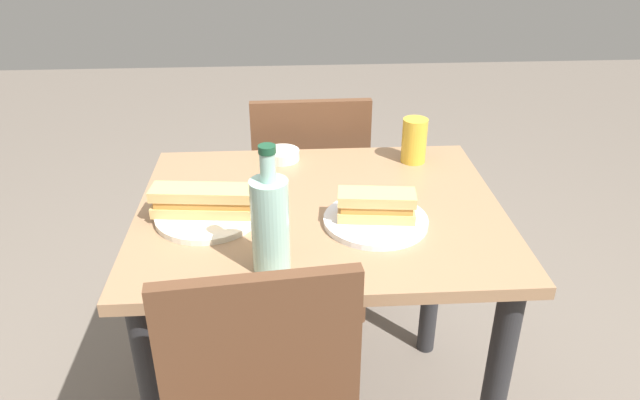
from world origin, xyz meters
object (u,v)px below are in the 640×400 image
(knife_far, at_px, (207,201))
(olive_bowl, at_px, (282,155))
(water_bottle, at_px, (270,223))
(baguette_sandwich_far, at_px, (206,201))
(plate_near, at_px, (376,221))
(knife_near, at_px, (370,206))
(plate_far, at_px, (207,216))
(baguette_sandwich_near, at_px, (376,205))
(beer_glass, at_px, (414,140))
(chair_far, at_px, (311,192))
(dining_table, at_px, (320,255))

(knife_far, height_order, olive_bowl, olive_bowl)
(water_bottle, distance_m, olive_bowl, 0.56)
(baguette_sandwich_far, bearing_deg, plate_near, -6.75)
(knife_near, xyz_separation_m, plate_far, (-0.40, -0.01, -0.01))
(baguette_sandwich_near, relative_size, beer_glass, 1.46)
(plate_far, relative_size, baguette_sandwich_far, 0.95)
(plate_far, height_order, knife_far, knife_far)
(baguette_sandwich_far, distance_m, olive_bowl, 0.38)
(baguette_sandwich_near, bearing_deg, water_bottle, -144.76)
(beer_glass, height_order, olive_bowl, beer_glass)
(plate_far, height_order, olive_bowl, olive_bowl)
(knife_far, bearing_deg, chair_far, 62.68)
(beer_glass, bearing_deg, olive_bowl, 175.00)
(chair_far, distance_m, knife_near, 0.66)
(dining_table, relative_size, beer_glass, 7.06)
(baguette_sandwich_near, xyz_separation_m, water_bottle, (-0.24, -0.17, 0.06))
(plate_far, bearing_deg, beer_glass, 28.26)
(dining_table, relative_size, baguette_sandwich_near, 4.85)
(dining_table, relative_size, knife_far, 5.07)
(knife_far, bearing_deg, water_bottle, -59.51)
(baguette_sandwich_near, relative_size, baguette_sandwich_far, 0.71)
(plate_far, distance_m, baguette_sandwich_far, 0.04)
(knife_near, relative_size, beer_glass, 1.40)
(plate_far, bearing_deg, baguette_sandwich_far, 90.00)
(plate_far, bearing_deg, knife_near, 1.14)
(plate_near, bearing_deg, beer_glass, 65.51)
(plate_near, height_order, baguette_sandwich_far, baguette_sandwich_far)
(plate_near, distance_m, olive_bowl, 0.44)
(water_bottle, distance_m, beer_glass, 0.66)
(plate_near, bearing_deg, knife_far, 165.56)
(knife_near, distance_m, plate_far, 0.40)
(olive_bowl, bearing_deg, knife_near, -56.81)
(baguette_sandwich_near, height_order, olive_bowl, baguette_sandwich_near)
(knife_near, bearing_deg, knife_far, 172.99)
(beer_glass, xyz_separation_m, olive_bowl, (-0.38, 0.03, -0.05))
(baguette_sandwich_far, xyz_separation_m, olive_bowl, (0.18, 0.34, -0.03))
(baguette_sandwich_far, xyz_separation_m, beer_glass, (0.56, 0.30, 0.02))
(dining_table, height_order, olive_bowl, olive_bowl)
(chair_far, xyz_separation_m, baguette_sandwich_near, (0.13, -0.65, 0.30))
(baguette_sandwich_far, distance_m, water_bottle, 0.28)
(dining_table, bearing_deg, baguette_sandwich_far, -171.48)
(plate_near, distance_m, beer_glass, 0.39)
(dining_table, height_order, baguette_sandwich_near, baguette_sandwich_near)
(knife_far, height_order, water_bottle, water_bottle)
(chair_far, height_order, olive_bowl, chair_far)
(knife_near, bearing_deg, water_bottle, -136.35)
(chair_far, relative_size, olive_bowl, 8.79)
(knife_near, distance_m, baguette_sandwich_far, 0.40)
(plate_near, distance_m, baguette_sandwich_far, 0.41)
(chair_far, distance_m, beer_glass, 0.52)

